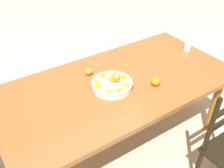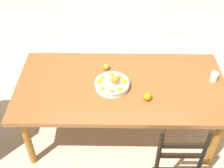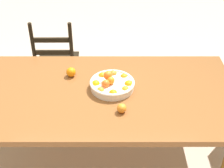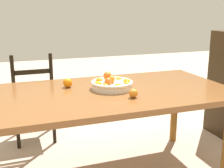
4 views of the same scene
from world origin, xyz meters
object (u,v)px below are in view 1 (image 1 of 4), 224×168
(orange_loose_0, at_px, (89,72))
(fruit_bowl, at_px, (112,84))
(drinking_glass, at_px, (188,46))
(dining_table, at_px, (118,88))
(orange_loose_1, at_px, (156,81))

(orange_loose_0, bearing_deg, fruit_bowl, 103.58)
(drinking_glass, bearing_deg, fruit_bowl, 6.71)
(fruit_bowl, relative_size, drinking_glass, 3.61)
(fruit_bowl, bearing_deg, dining_table, -154.46)
(fruit_bowl, relative_size, orange_loose_1, 4.48)
(dining_table, bearing_deg, orange_loose_1, 138.11)
(dining_table, relative_size, orange_loose_1, 27.37)
(dining_table, height_order, fruit_bowl, fruit_bowl)
(orange_loose_0, relative_size, orange_loose_1, 0.87)
(fruit_bowl, height_order, orange_loose_0, fruit_bowl)
(fruit_bowl, xyz_separation_m, drinking_glass, (-1.01, -0.12, 0.01))
(orange_loose_1, relative_size, drinking_glass, 0.81)
(dining_table, xyz_separation_m, orange_loose_0, (0.16, -0.23, 0.10))
(dining_table, bearing_deg, fruit_bowl, 25.54)
(orange_loose_0, bearing_deg, dining_table, 124.09)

